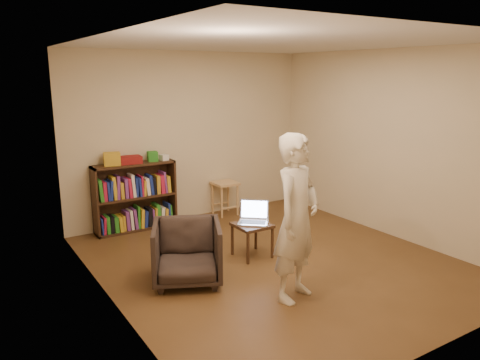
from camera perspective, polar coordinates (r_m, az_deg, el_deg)
floor at (r=5.87m, az=4.11°, el=-9.86°), size 4.50×4.50×0.00m
ceiling at (r=5.43m, az=4.57°, el=16.37°), size 4.50×4.50×0.00m
wall_back at (r=7.41m, az=-6.13°, el=5.31°), size 4.00×0.00×4.00m
wall_left at (r=4.62m, az=-16.03°, el=0.30°), size 0.00×4.50×4.50m
wall_right at (r=6.87m, az=17.88°, el=4.17°), size 0.00×4.50×4.50m
bookshelf at (r=7.06m, az=-12.68°, el=-2.45°), size 1.20×0.30×1.00m
box_yellow at (r=6.81m, az=-15.34°, el=2.49°), size 0.25×0.21×0.18m
red_cloth at (r=6.91m, az=-13.26°, el=2.41°), size 0.33×0.25×0.10m
box_green at (r=7.02m, az=-10.62°, el=2.85°), size 0.17×0.17×0.14m
box_white at (r=7.06m, az=-9.26°, el=2.73°), size 0.13×0.13×0.09m
stool at (r=7.61m, az=-1.84°, el=-1.02°), size 0.38×0.38×0.54m
armchair at (r=5.24m, az=-6.47°, el=-8.76°), size 0.98×0.99×0.68m
side_table at (r=5.89m, az=1.49°, el=-6.02°), size 0.42×0.42×0.43m
laptop at (r=5.90m, az=1.65°, el=-4.61°), size 0.47×0.46×0.28m
person at (r=4.72m, az=6.92°, el=-4.63°), size 0.73×0.61×1.71m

